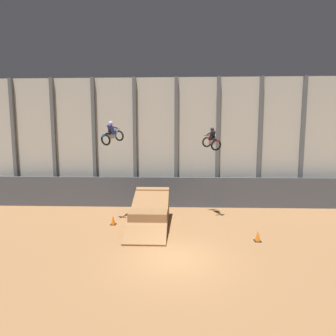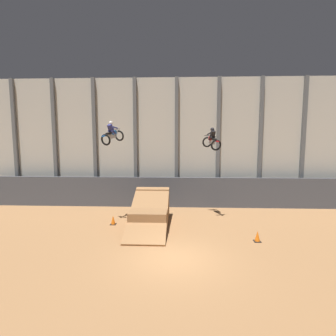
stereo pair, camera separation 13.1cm
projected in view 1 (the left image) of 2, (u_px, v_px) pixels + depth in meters
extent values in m
plane|color=#996B42|center=(175.00, 259.00, 11.94)|extent=(60.00, 60.00, 0.00)
cube|color=beige|center=(176.00, 142.00, 21.57)|extent=(32.00, 0.12, 10.32)
cube|color=slate|center=(14.00, 142.00, 21.84)|extent=(0.28, 0.28, 10.32)
cube|color=slate|center=(54.00, 142.00, 21.72)|extent=(0.28, 0.28, 10.32)
cube|color=slate|center=(94.00, 142.00, 21.60)|extent=(0.28, 0.28, 10.32)
cube|color=slate|center=(135.00, 142.00, 21.49)|extent=(0.28, 0.28, 10.32)
cube|color=slate|center=(176.00, 142.00, 21.37)|extent=(0.28, 0.28, 10.32)
cube|color=slate|center=(218.00, 142.00, 21.26)|extent=(0.28, 0.28, 10.32)
cube|color=slate|center=(260.00, 142.00, 21.14)|extent=(0.28, 0.28, 10.32)
cube|color=slate|center=(302.00, 142.00, 21.02)|extent=(0.28, 0.28, 10.32)
cube|color=#474C56|center=(176.00, 192.00, 20.75)|extent=(31.36, 0.20, 2.39)
cube|color=olive|center=(150.00, 215.00, 16.70)|extent=(2.24, 3.73, 1.18)
cube|color=olive|center=(153.00, 203.00, 18.25)|extent=(2.29, 0.50, 1.96)
cube|color=#996B42|center=(149.00, 213.00, 15.86)|extent=(2.29, 5.39, 2.15)
torus|color=black|center=(119.00, 136.00, 17.52)|extent=(0.77, 0.53, 0.74)
torus|color=black|center=(106.00, 140.00, 16.33)|extent=(0.77, 0.53, 0.74)
cube|color=#B7B7BC|center=(112.00, 136.00, 16.85)|extent=(0.40, 0.59, 0.37)
cube|color=blue|center=(113.00, 132.00, 16.94)|extent=(0.38, 0.52, 0.32)
cube|color=black|center=(109.00, 133.00, 16.59)|extent=(0.38, 0.59, 0.22)
cube|color=blue|center=(104.00, 136.00, 16.17)|extent=(0.28, 0.39, 0.13)
cylinder|color=#B7B7BC|center=(117.00, 133.00, 17.30)|extent=(0.12, 0.17, 0.55)
cylinder|color=black|center=(116.00, 129.00, 17.20)|extent=(0.56, 0.41, 0.04)
cube|color=navy|center=(111.00, 128.00, 16.68)|extent=(0.42, 0.48, 0.52)
sphere|color=silver|center=(111.00, 123.00, 16.68)|extent=(0.36, 0.39, 0.30)
cylinder|color=navy|center=(110.00, 132.00, 16.86)|extent=(0.28, 0.44, 0.27)
cylinder|color=navy|center=(113.00, 132.00, 16.75)|extent=(0.28, 0.44, 0.27)
cylinder|color=navy|center=(111.00, 127.00, 16.95)|extent=(0.29, 0.51, 0.16)
cylinder|color=navy|center=(115.00, 127.00, 16.81)|extent=(0.29, 0.51, 0.16)
torus|color=black|center=(207.00, 142.00, 18.30)|extent=(0.76, 0.42, 0.74)
torus|color=black|center=(216.00, 145.00, 17.00)|extent=(0.76, 0.42, 0.74)
cube|color=#B7B7BC|center=(212.00, 142.00, 17.57)|extent=(0.34, 0.58, 0.34)
cube|color=red|center=(211.00, 139.00, 17.69)|extent=(0.34, 0.51, 0.29)
cube|color=black|center=(214.00, 139.00, 17.31)|extent=(0.33, 0.59, 0.19)
cube|color=red|center=(217.00, 141.00, 16.84)|extent=(0.25, 0.39, 0.10)
cylinder|color=#B7B7BC|center=(208.00, 139.00, 18.08)|extent=(0.11, 0.20, 0.55)
cylinder|color=black|center=(209.00, 136.00, 17.98)|extent=(0.65, 0.16, 0.04)
cube|color=black|center=(213.00, 134.00, 17.43)|extent=(0.38, 0.44, 0.53)
sphere|color=black|center=(212.00, 129.00, 17.45)|extent=(0.34, 0.36, 0.29)
cylinder|color=black|center=(210.00, 138.00, 17.51)|extent=(0.24, 0.44, 0.29)
cylinder|color=black|center=(213.00, 138.00, 17.58)|extent=(0.24, 0.44, 0.29)
cylinder|color=black|center=(209.00, 134.00, 17.60)|extent=(0.24, 0.52, 0.19)
cylinder|color=black|center=(213.00, 134.00, 17.69)|extent=(0.24, 0.52, 0.19)
cube|color=black|center=(113.00, 224.00, 16.65)|extent=(0.36, 0.36, 0.03)
cone|color=orange|center=(113.00, 220.00, 16.61)|extent=(0.28, 0.28, 0.55)
cube|color=black|center=(258.00, 241.00, 13.96)|extent=(0.36, 0.36, 0.03)
cone|color=orange|center=(258.00, 236.00, 13.92)|extent=(0.28, 0.28, 0.55)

